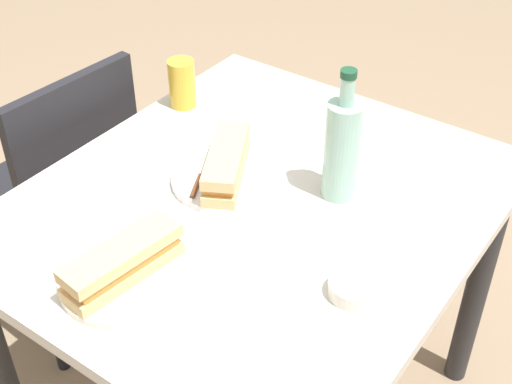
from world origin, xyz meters
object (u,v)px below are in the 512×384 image
(plate_near, at_px, (227,178))
(olive_bowl, at_px, (354,288))
(baguette_sandwich_far, at_px, (123,261))
(knife_far, at_px, (102,264))
(water_bottle, at_px, (342,148))
(chair_far, at_px, (64,189))
(baguette_sandwich_near, at_px, (226,163))
(beer_glass, at_px, (182,83))
(knife_near, at_px, (201,176))
(plate_far, at_px, (125,278))
(dining_table, at_px, (256,242))

(plate_near, relative_size, olive_bowl, 2.60)
(plate_near, height_order, baguette_sandwich_far, baguette_sandwich_far)
(plate_near, relative_size, knife_far, 1.35)
(knife_far, xyz_separation_m, water_bottle, (0.46, -0.24, 0.10))
(baguette_sandwich_far, bearing_deg, chair_far, 60.70)
(chair_far, bearing_deg, plate_near, -87.81)
(baguette_sandwich_near, distance_m, knife_far, 0.36)
(baguette_sandwich_near, height_order, water_bottle, water_bottle)
(plate_near, distance_m, beer_glass, 0.35)
(chair_far, distance_m, baguette_sandwich_near, 0.63)
(chair_far, xyz_separation_m, olive_bowl, (-0.12, -0.95, 0.27))
(chair_far, bearing_deg, baguette_sandwich_far, -119.30)
(chair_far, relative_size, beer_glass, 7.08)
(plate_near, distance_m, olive_bowl, 0.42)
(knife_far, height_order, beer_glass, beer_glass)
(baguette_sandwich_far, bearing_deg, beer_glass, 30.76)
(knife_near, height_order, water_bottle, water_bottle)
(plate_near, distance_m, knife_far, 0.36)
(plate_far, xyz_separation_m, baguette_sandwich_far, (0.00, 0.00, 0.04))
(plate_far, bearing_deg, baguette_sandwich_far, 14.04)
(chair_far, distance_m, plate_far, 0.73)
(baguette_sandwich_near, relative_size, knife_near, 1.45)
(baguette_sandwich_far, bearing_deg, knife_far, 94.87)
(baguette_sandwich_far, xyz_separation_m, water_bottle, (0.46, -0.18, 0.07))
(dining_table, bearing_deg, olive_bowl, -111.98)
(plate_near, bearing_deg, knife_near, 130.07)
(knife_far, bearing_deg, chair_far, 58.03)
(dining_table, distance_m, plate_far, 0.36)
(chair_far, bearing_deg, olive_bowl, -97.05)
(knife_near, bearing_deg, knife_far, -175.13)
(chair_far, height_order, baguette_sandwich_far, chair_far)
(beer_glass, bearing_deg, knife_near, -133.23)
(dining_table, xyz_separation_m, beer_glass, (0.21, 0.38, 0.18))
(dining_table, relative_size, chair_far, 1.18)
(baguette_sandwich_far, xyz_separation_m, knife_far, (-0.00, 0.05, -0.03))
(baguette_sandwich_near, height_order, olive_bowl, baguette_sandwich_near)
(baguette_sandwich_near, height_order, beer_glass, beer_glass)
(baguette_sandwich_near, xyz_separation_m, baguette_sandwich_far, (-0.35, -0.04, 0.00))
(plate_near, relative_size, knife_near, 1.46)
(olive_bowl, bearing_deg, knife_far, 118.24)
(dining_table, xyz_separation_m, plate_far, (-0.34, 0.05, 0.13))
(baguette_sandwich_far, distance_m, olive_bowl, 0.42)
(knife_far, bearing_deg, knife_near, 4.87)
(chair_far, bearing_deg, baguette_sandwich_near, -87.81)
(beer_glass, bearing_deg, chair_far, 129.23)
(baguette_sandwich_near, relative_size, plate_far, 0.99)
(plate_far, xyz_separation_m, beer_glass, (0.55, 0.33, 0.05))
(knife_far, bearing_deg, plate_near, -2.52)
(plate_far, height_order, olive_bowl, olive_bowl)
(dining_table, relative_size, olive_bowl, 11.04)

